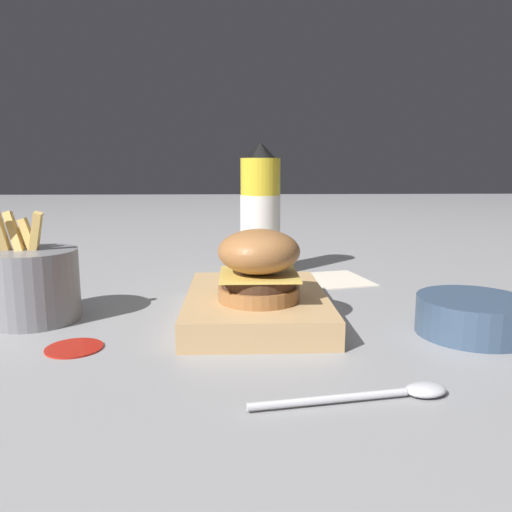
# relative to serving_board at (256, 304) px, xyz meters

# --- Properties ---
(ground_plane) EXTENTS (6.00, 6.00, 0.00)m
(ground_plane) POSITION_rel_serving_board_xyz_m (0.00, -0.08, -0.02)
(ground_plane) COLOR gray
(serving_board) EXTENTS (0.27, 0.19, 0.04)m
(serving_board) POSITION_rel_serving_board_xyz_m (0.00, 0.00, 0.00)
(serving_board) COLOR tan
(serving_board) RESTS_ON ground_plane
(burger) EXTENTS (0.10, 0.10, 0.09)m
(burger) POSITION_rel_serving_board_xyz_m (0.04, 0.00, 0.06)
(burger) COLOR #9E6638
(burger) RESTS_ON serving_board
(ketchup_bottle) EXTENTS (0.08, 0.08, 0.25)m
(ketchup_bottle) POSITION_rel_serving_board_xyz_m (-0.28, 0.02, 0.10)
(ketchup_bottle) COLOR yellow
(ketchup_bottle) RESTS_ON ground_plane
(fries_basket) EXTENTS (0.12, 0.12, 0.15)m
(fries_basket) POSITION_rel_serving_board_xyz_m (-0.00, -0.30, 0.03)
(fries_basket) COLOR slate
(fries_basket) RESTS_ON ground_plane
(side_bowl) EXTENTS (0.14, 0.14, 0.05)m
(side_bowl) POSITION_rel_serving_board_xyz_m (0.08, 0.26, 0.01)
(side_bowl) COLOR #384C66
(side_bowl) RESTS_ON ground_plane
(spoon) EXTENTS (0.05, 0.18, 0.01)m
(spoon) POSITION_rel_serving_board_xyz_m (0.25, 0.11, -0.01)
(spoon) COLOR silver
(spoon) RESTS_ON ground_plane
(ketchup_puddle) EXTENTS (0.06, 0.06, 0.00)m
(ketchup_puddle) POSITION_rel_serving_board_xyz_m (0.11, -0.21, -0.02)
(ketchup_puddle) COLOR #B21E14
(ketchup_puddle) RESTS_ON ground_plane
(parchment_square) EXTENTS (0.16, 0.16, 0.00)m
(parchment_square) POSITION_rel_serving_board_xyz_m (-0.22, 0.14, -0.02)
(parchment_square) COLOR beige
(parchment_square) RESTS_ON ground_plane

